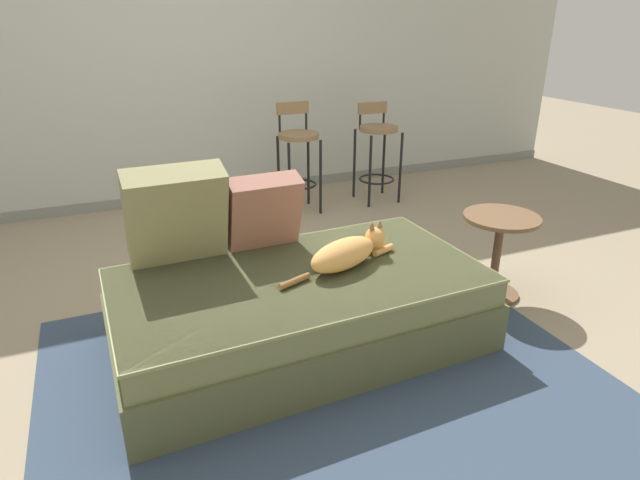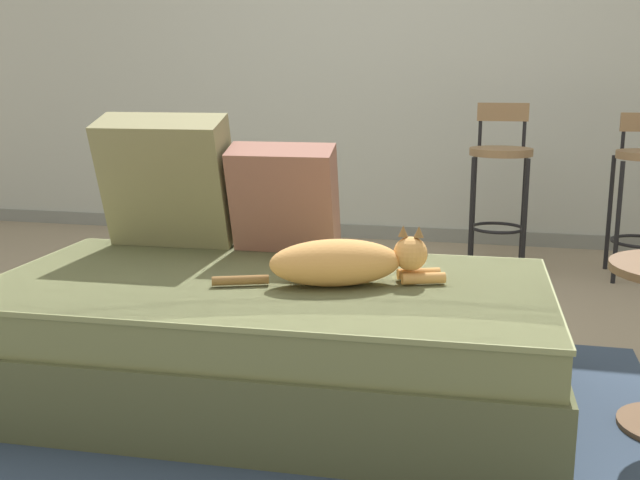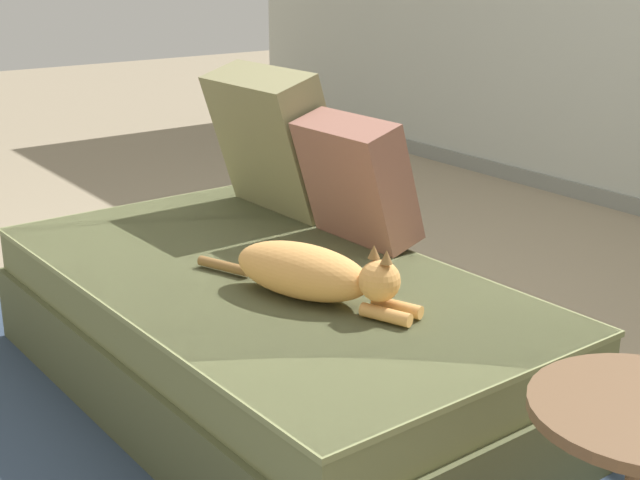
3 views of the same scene
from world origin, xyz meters
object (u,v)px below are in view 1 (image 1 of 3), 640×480
Objects in this scene: couch at (301,309)px; cat at (348,252)px; bar_stool_near_window at (298,149)px; bar_stool_by_doorway at (377,144)px; throw_pillow_corner at (176,214)px; side_table at (498,244)px; throw_pillow_middle at (263,211)px.

cat is (0.26, -0.01, 0.27)m from couch.
couch is 2.11m from bar_stool_near_window.
throw_pillow_corner is at bearing -142.04° from bar_stool_by_doorway.
throw_pillow_corner is at bearing 169.19° from side_table.
throw_pillow_corner is (-0.52, 0.38, 0.46)m from couch.
bar_stool_near_window is at bearing 105.76° from side_table.
couch is at bearing -36.24° from throw_pillow_corner.
bar_stool_near_window is 1.99m from side_table.
throw_pillow_middle is at bearing 165.02° from side_table.
couch is 2.58× the size of cat.
cat is (0.31, -0.40, -0.13)m from throw_pillow_middle.
bar_stool_near_window is (0.73, 1.95, 0.34)m from couch.
couch is at bearing -178.28° from side_table.
throw_pillow_corner reaches higher than side_table.
bar_stool_near_window is at bearing 63.05° from throw_pillow_middle.
throw_pillow_middle is at bearing 1.72° from throw_pillow_corner.
bar_stool_near_window reaches higher than side_table.
throw_pillow_corner is 0.56× the size of bar_stool_near_window.
bar_stool_by_doorway is (1.49, 1.95, 0.32)m from couch.
couch is 4.50× the size of throw_pillow_middle.
throw_pillow_middle reaches higher than couch.
cat is at bearing -103.67° from bar_stool_near_window.
cat is at bearing -26.45° from throw_pillow_corner.
couch is at bearing -110.60° from bar_stool_near_window.
couch is 1.28m from side_table.
bar_stool_by_doorway is at bearing 52.57° from couch.
bar_stool_by_doorway reaches higher than cat.
couch is 3.60× the size of throw_pillow_corner.
bar_stool_near_window reaches higher than couch.
bar_stool_near_window is at bearing 69.40° from couch.
bar_stool_by_doorway is 1.69× the size of side_table.
side_table is (1.27, 0.04, 0.13)m from couch.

